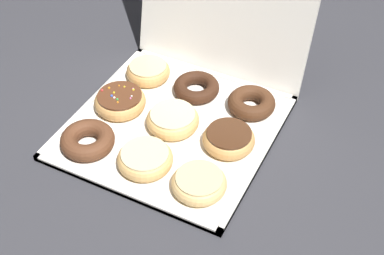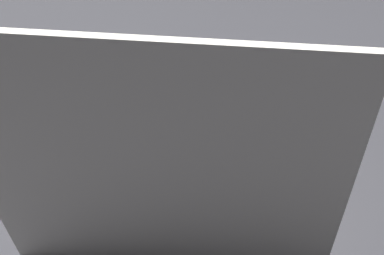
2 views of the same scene
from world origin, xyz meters
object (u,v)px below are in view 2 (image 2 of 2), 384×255
(glazed_ring_donut_4, at_px, (187,154))
(chocolate_frosted_donut_5, at_px, (109,147))
(donut_box, at_px, (186,165))
(glazed_ring_donut_2, at_px, (126,104))
(sprinkle_donut_3, at_px, (266,159))
(chocolate_cake_ring_donut_7, at_px, (179,209))
(chocolate_cake_ring_donut_8, at_px, (90,203))
(chocolate_cake_ring_donut_0, at_px, (264,113))
(glazed_ring_donut_6, at_px, (265,214))
(glazed_ring_donut_1, at_px, (191,111))

(glazed_ring_donut_4, height_order, chocolate_frosted_donut_5, same)
(donut_box, bearing_deg, chocolate_frosted_donut_5, -1.16)
(glazed_ring_donut_2, relative_size, chocolate_frosted_donut_5, 0.98)
(glazed_ring_donut_2, xyz_separation_m, sprinkle_donut_3, (-0.28, 0.14, 0.00))
(donut_box, bearing_deg, sprinkle_donut_3, -179.34)
(chocolate_cake_ring_donut_7, relative_size, chocolate_cake_ring_donut_8, 0.99)
(chocolate_cake_ring_donut_0, bearing_deg, chocolate_frosted_donut_5, 26.69)
(chocolate_frosted_donut_5, relative_size, glazed_ring_donut_6, 1.04)
(glazed_ring_donut_1, height_order, sprinkle_donut_3, sprinkle_donut_3)
(chocolate_cake_ring_donut_0, bearing_deg, donut_box, 46.07)
(glazed_ring_donut_6, xyz_separation_m, chocolate_cake_ring_donut_7, (0.13, -0.00, -0.00))
(glazed_ring_donut_4, bearing_deg, chocolate_frosted_donut_5, -1.67)
(sprinkle_donut_3, bearing_deg, donut_box, 0.66)
(donut_box, relative_size, chocolate_cake_ring_donut_7, 3.96)
(chocolate_cake_ring_donut_7, bearing_deg, glazed_ring_donut_6, 179.98)
(glazed_ring_donut_2, relative_size, glazed_ring_donut_4, 0.94)
(glazed_ring_donut_2, distance_m, glazed_ring_donut_6, 0.39)
(glazed_ring_donut_6, bearing_deg, chocolate_cake_ring_donut_0, -88.89)
(chocolate_frosted_donut_5, relative_size, chocolate_cake_ring_donut_8, 1.02)
(glazed_ring_donut_4, distance_m, chocolate_cake_ring_donut_8, 0.19)
(chocolate_cake_ring_donut_8, bearing_deg, glazed_ring_donut_6, -178.93)
(donut_box, height_order, chocolate_frosted_donut_5, chocolate_frosted_donut_5)
(glazed_ring_donut_6, bearing_deg, chocolate_frosted_donut_5, -25.69)
(chocolate_cake_ring_donut_0, distance_m, glazed_ring_donut_1, 0.14)
(donut_box, relative_size, glazed_ring_donut_6, 4.02)
(chocolate_frosted_donut_5, distance_m, chocolate_cake_ring_donut_7, 0.20)
(glazed_ring_donut_2, bearing_deg, donut_box, 133.99)
(glazed_ring_donut_1, xyz_separation_m, glazed_ring_donut_4, (-0.01, 0.13, 0.00))
(chocolate_cake_ring_donut_0, bearing_deg, glazed_ring_donut_1, 3.29)
(sprinkle_donut_3, height_order, glazed_ring_donut_4, sprinkle_donut_3)
(donut_box, bearing_deg, chocolate_cake_ring_donut_8, 45.10)
(chocolate_cake_ring_donut_8, bearing_deg, glazed_ring_donut_4, -135.60)
(glazed_ring_donut_2, height_order, chocolate_cake_ring_donut_7, glazed_ring_donut_2)
(glazed_ring_donut_6, bearing_deg, glazed_ring_donut_1, -61.09)
(donut_box, bearing_deg, glazed_ring_donut_1, -87.74)
(glazed_ring_donut_1, relative_size, chocolate_cake_ring_donut_8, 1.06)
(glazed_ring_donut_2, distance_m, sprinkle_donut_3, 0.31)
(chocolate_cake_ring_donut_7, distance_m, chocolate_cake_ring_donut_8, 0.14)
(glazed_ring_donut_1, distance_m, glazed_ring_donut_2, 0.13)
(chocolate_cake_ring_donut_7, xyz_separation_m, chocolate_cake_ring_donut_8, (0.14, 0.01, 0.00))
(glazed_ring_donut_1, xyz_separation_m, glazed_ring_donut_6, (-0.15, 0.26, -0.00))
(chocolate_cake_ring_donut_0, height_order, glazed_ring_donut_1, same)
(chocolate_cake_ring_donut_0, relative_size, glazed_ring_donut_1, 1.01)
(donut_box, relative_size, chocolate_cake_ring_donut_8, 3.94)
(donut_box, xyz_separation_m, chocolate_cake_ring_donut_0, (-0.13, -0.14, 0.02))
(glazed_ring_donut_4, bearing_deg, sprinkle_donut_3, -178.80)
(chocolate_cake_ring_donut_0, height_order, chocolate_cake_ring_donut_7, chocolate_cake_ring_donut_0)
(sprinkle_donut_3, relative_size, chocolate_frosted_donut_5, 1.05)
(chocolate_cake_ring_donut_0, xyz_separation_m, sprinkle_donut_3, (-0.01, 0.14, 0.00))
(chocolate_cake_ring_donut_7, bearing_deg, chocolate_frosted_donut_5, -42.96)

